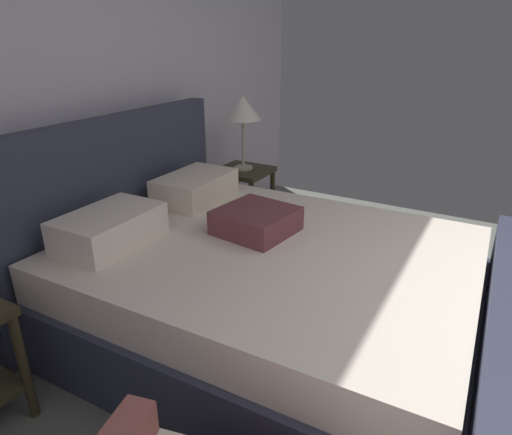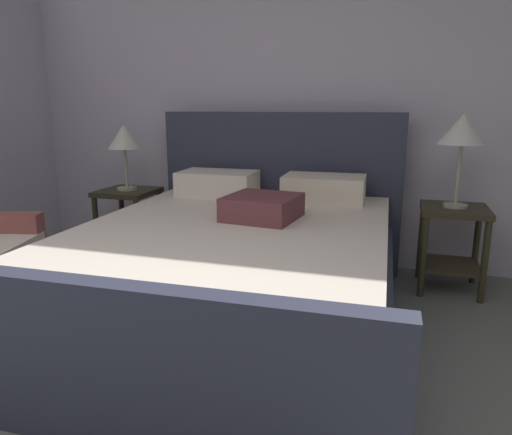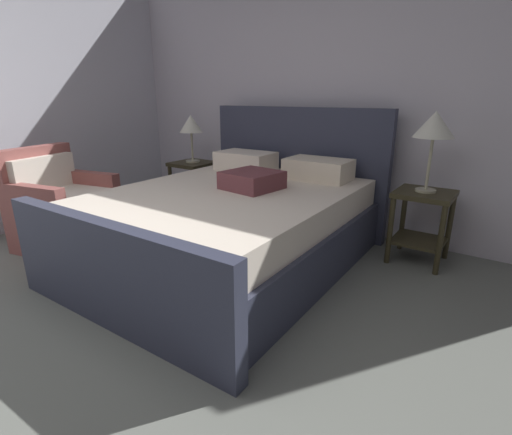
# 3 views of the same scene
# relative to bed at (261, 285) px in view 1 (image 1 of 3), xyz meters

# --- Properties ---
(wall_back) EXTENTS (5.05, 0.12, 2.78)m
(wall_back) POSITION_rel_bed_xyz_m (0.16, 1.32, 1.04)
(wall_back) COLOR silver
(wall_back) RESTS_ON ground
(bed) EXTENTS (1.94, 2.39, 1.23)m
(bed) POSITION_rel_bed_xyz_m (0.00, 0.00, 0.00)
(bed) COLOR #33364A
(bed) RESTS_ON ground
(nightstand_right) EXTENTS (0.44, 0.44, 0.60)m
(nightstand_right) POSITION_rel_bed_xyz_m (1.26, 0.89, 0.06)
(nightstand_right) COLOR #36301D
(nightstand_right) RESTS_ON ground
(table_lamp_right) EXTENTS (0.31, 0.31, 0.63)m
(table_lamp_right) POSITION_rel_bed_xyz_m (1.26, 0.89, 0.76)
(table_lamp_right) COLOR #B7B293
(table_lamp_right) RESTS_ON nightstand_right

